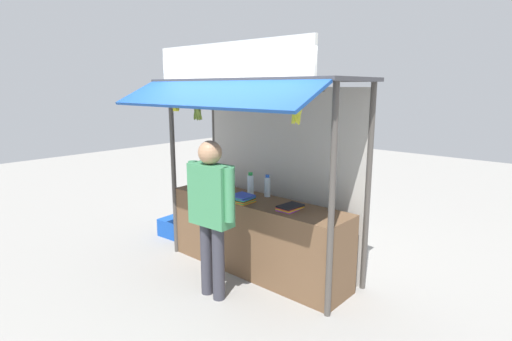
% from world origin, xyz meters
% --- Properties ---
extents(ground_plane, '(20.00, 20.00, 0.00)m').
position_xyz_m(ground_plane, '(0.00, 0.00, 0.00)').
color(ground_plane, gray).
extents(stall_counter, '(2.34, 0.56, 0.88)m').
position_xyz_m(stall_counter, '(0.00, 0.00, 0.44)').
color(stall_counter, brown).
rests_on(stall_counter, ground).
extents(stall_structure, '(2.54, 1.46, 2.60)m').
position_xyz_m(stall_structure, '(0.00, 0.11, 1.57)').
color(stall_structure, '#4C4742').
rests_on(stall_structure, ground).
extents(water_bottle_far_right, '(0.08, 0.08, 0.29)m').
position_xyz_m(water_bottle_far_right, '(-0.17, 0.10, 1.01)').
color(water_bottle_far_right, silver).
rests_on(water_bottle_far_right, stall_counter).
extents(water_bottle_back_right, '(0.07, 0.07, 0.25)m').
position_xyz_m(water_bottle_back_right, '(0.88, 0.21, 0.99)').
color(water_bottle_back_right, silver).
rests_on(water_bottle_back_right, stall_counter).
extents(water_bottle_center, '(0.07, 0.07, 0.27)m').
position_xyz_m(water_bottle_center, '(-0.00, 0.21, 1.00)').
color(water_bottle_center, silver).
rests_on(water_bottle_center, stall_counter).
extents(magazine_stack_rear_center, '(0.26, 0.25, 0.09)m').
position_xyz_m(magazine_stack_rear_center, '(-0.07, -0.17, 0.92)').
color(magazine_stack_rear_center, orange).
rests_on(magazine_stack_rear_center, stall_counter).
extents(magazine_stack_front_right, '(0.21, 0.29, 0.05)m').
position_xyz_m(magazine_stack_front_right, '(0.52, -0.04, 0.90)').
color(magazine_stack_front_right, purple).
rests_on(magazine_stack_front_right, stall_counter).
extents(magazine_stack_back_left, '(0.19, 0.33, 0.07)m').
position_xyz_m(magazine_stack_back_left, '(-0.53, -0.19, 0.91)').
color(magazine_stack_back_left, blue).
rests_on(magazine_stack_back_left, stall_counter).
extents(banana_bunch_rightmost, '(0.11, 0.11, 0.30)m').
position_xyz_m(banana_bunch_rightmost, '(0.83, -0.38, 1.91)').
color(banana_bunch_rightmost, '#332D23').
extents(banana_bunch_leftmost, '(0.11, 0.11, 0.33)m').
position_xyz_m(banana_bunch_leftmost, '(-0.54, -0.38, 1.88)').
color(banana_bunch_leftmost, '#332D23').
extents(banana_bunch_inner_right, '(0.10, 0.10, 0.25)m').
position_xyz_m(banana_bunch_inner_right, '(-0.94, -0.38, 1.95)').
color(banana_bunch_inner_right, '#332D23').
extents(vendor_person, '(0.63, 0.24, 1.65)m').
position_xyz_m(vendor_person, '(0.07, -0.76, 0.99)').
color(vendor_person, '#383842').
rests_on(vendor_person, ground).
extents(plastic_crate, '(0.39, 0.39, 0.26)m').
position_xyz_m(plastic_crate, '(-1.67, 0.08, 0.13)').
color(plastic_crate, '#194CB2').
rests_on(plastic_crate, ground).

